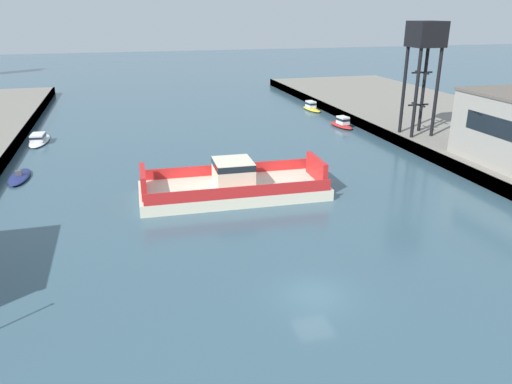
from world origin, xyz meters
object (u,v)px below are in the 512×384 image
Objects in this scene: moored_boat_near_right at (342,123)px; moored_boat_mid_right at (19,177)px; moored_boat_mid_left at (311,107)px; moored_boat_near_left at (39,139)px; crane_tower at (425,44)px; chain_ferry at (233,185)px.

moored_boat_near_right is 46.09m from moored_boat_mid_right.
moored_boat_near_right is 14.22m from moored_boat_mid_left.
crane_tower reaches higher than moored_boat_near_left.
moored_boat_near_right is at bearing -92.09° from moored_boat_mid_left.
moored_boat_mid_left is at bearing 14.71° from moored_boat_near_left.
chain_ferry reaches higher than moored_boat_near_right.
chain_ferry is 1.27× the size of crane_tower.
moored_boat_mid_right is 0.43× the size of crane_tower.
moored_boat_near_right reaches higher than moored_boat_near_left.
crane_tower is (4.66, -26.18, 12.48)m from moored_boat_mid_left.
moored_boat_near_right is at bearing 113.39° from crane_tower.
chain_ferry is at bearing -155.58° from crane_tower.
moored_boat_mid_left is at bearing 31.90° from moored_boat_mid_right.
crane_tower is (5.18, -11.97, 12.44)m from moored_boat_near_right.
chain_ferry is 33.66m from moored_boat_near_right.
moored_boat_mid_right is (-44.05, -13.54, -0.42)m from moored_boat_near_right.
moored_boat_near_right is 0.96× the size of moored_boat_mid_left.
moored_boat_mid_left is at bearing 100.10° from crane_tower.
crane_tower reaches higher than chain_ferry.
moored_boat_near_left is (-21.20, 27.21, -0.61)m from chain_ferry.
moored_boat_near_left is 1.32× the size of moored_boat_mid_left.
crane_tower is at bearing 1.82° from moored_boat_mid_right.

